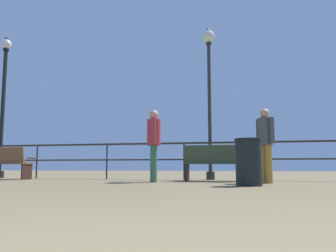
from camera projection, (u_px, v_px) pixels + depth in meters
pier_railing at (226, 151)px, 9.15m from camera, size 20.14×0.05×1.01m
bench_far_left at (3, 161)px, 9.62m from camera, size 1.58×0.69×0.88m
bench_near_left at (214, 161)px, 8.34m from camera, size 1.45×0.67×0.87m
lamppost_left at (3, 98)px, 11.10m from camera, size 0.33×0.33×4.60m
lamppost_center at (209, 79)px, 9.69m from camera, size 0.35×0.35×4.30m
person_by_bench at (265, 140)px, 7.41m from camera, size 0.37×0.41×1.59m
person_at_railing at (154, 141)px, 7.90m from camera, size 0.32×0.52×1.64m
trash_bin at (249, 162)px, 6.31m from camera, size 0.50×0.50×0.86m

